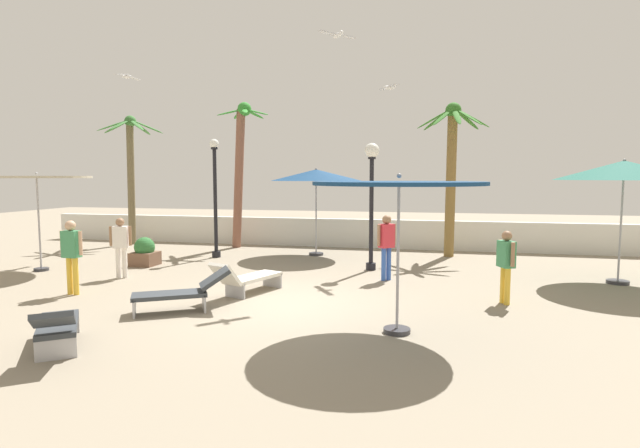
# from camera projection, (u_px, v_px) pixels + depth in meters

# --- Properties ---
(ground_plane) EXTENTS (56.00, 56.00, 0.00)m
(ground_plane) POSITION_uv_depth(u_px,v_px,m) (287.00, 305.00, 10.30)
(ground_plane) COLOR gray
(boundary_wall) EXTENTS (25.20, 0.30, 1.06)m
(boundary_wall) POSITION_uv_depth(u_px,v_px,m) (354.00, 233.00, 18.75)
(boundary_wall) COLOR silver
(boundary_wall) RESTS_ON ground_plane
(patio_umbrella_0) EXTENTS (3.03, 3.03, 2.93)m
(patio_umbrella_0) POSITION_uv_depth(u_px,v_px,m) (316.00, 176.00, 16.66)
(patio_umbrella_0) COLOR #333338
(patio_umbrella_0) RESTS_ON ground_plane
(patio_umbrella_1) EXTENTS (3.19, 3.19, 3.07)m
(patio_umbrella_1) POSITION_uv_depth(u_px,v_px,m) (624.00, 171.00, 12.14)
(patio_umbrella_1) COLOR #333338
(patio_umbrella_1) RESTS_ON ground_plane
(patio_umbrella_2) EXTENTS (2.84, 2.84, 2.76)m
(patio_umbrella_2) POSITION_uv_depth(u_px,v_px,m) (37.00, 180.00, 13.85)
(patio_umbrella_2) COLOR #333338
(patio_umbrella_2) RESTS_ON ground_plane
(patio_umbrella_3) EXTENTS (2.86, 2.86, 2.69)m
(patio_umbrella_3) POSITION_uv_depth(u_px,v_px,m) (399.00, 189.00, 8.26)
(patio_umbrella_3) COLOR #333338
(patio_umbrella_3) RESTS_ON ground_plane
(palm_tree_0) EXTENTS (1.93, 1.90, 5.35)m
(palm_tree_0) POSITION_uv_depth(u_px,v_px,m) (240.00, 161.00, 18.46)
(palm_tree_0) COLOR brown
(palm_tree_0) RESTS_ON ground_plane
(palm_tree_1) EXTENTS (2.45, 2.45, 4.98)m
(palm_tree_1) POSITION_uv_depth(u_px,v_px,m) (131.00, 162.00, 19.39)
(palm_tree_1) COLOR brown
(palm_tree_1) RESTS_ON ground_plane
(palm_tree_2) EXTENTS (2.33, 2.33, 5.03)m
(palm_tree_2) POSITION_uv_depth(u_px,v_px,m) (452.00, 161.00, 16.33)
(palm_tree_2) COLOR brown
(palm_tree_2) RESTS_ON ground_plane
(lamp_post_0) EXTENTS (0.42, 0.42, 3.57)m
(lamp_post_0) POSITION_uv_depth(u_px,v_px,m) (372.00, 186.00, 14.00)
(lamp_post_0) COLOR black
(lamp_post_0) RESTS_ON ground_plane
(lamp_post_1) EXTENTS (0.30, 0.30, 3.85)m
(lamp_post_1) POSITION_uv_depth(u_px,v_px,m) (215.00, 193.00, 16.26)
(lamp_post_1) COLOR black
(lamp_post_1) RESTS_ON ground_plane
(lounge_chair_0) EXTENTS (1.55, 1.81, 0.82)m
(lounge_chair_0) POSITION_uv_depth(u_px,v_px,m) (57.00, 325.00, 7.58)
(lounge_chair_0) COLOR #B7B7BC
(lounge_chair_0) RESTS_ON ground_plane
(lounge_chair_1) EXTENTS (1.17, 1.96, 0.84)m
(lounge_chair_1) POSITION_uv_depth(u_px,v_px,m) (247.00, 278.00, 11.23)
(lounge_chair_1) COLOR #B7B7BC
(lounge_chair_1) RESTS_ON ground_plane
(lounge_chair_2) EXTENTS (1.89, 1.42, 0.83)m
(lounge_chair_2) POSITION_uv_depth(u_px,v_px,m) (182.00, 292.00, 9.79)
(lounge_chair_2) COLOR #B7B7BC
(lounge_chair_2) RESTS_ON ground_plane
(guest_0) EXTENTS (0.44, 0.42, 1.67)m
(guest_0) POSITION_uv_depth(u_px,v_px,m) (386.00, 241.00, 12.70)
(guest_0) COLOR #3359B2
(guest_0) RESTS_ON ground_plane
(guest_1) EXTENTS (0.36, 0.52, 1.53)m
(guest_1) POSITION_uv_depth(u_px,v_px,m) (506.00, 260.00, 10.34)
(guest_1) COLOR gold
(guest_1) RESTS_ON ground_plane
(guest_2) EXTENTS (0.56, 0.24, 1.67)m
(guest_2) POSITION_uv_depth(u_px,v_px,m) (71.00, 250.00, 11.15)
(guest_2) COLOR gold
(guest_2) RESTS_ON ground_plane
(guest_3) EXTENTS (0.53, 0.35, 1.57)m
(guest_3) POSITION_uv_depth(u_px,v_px,m) (121.00, 242.00, 13.00)
(guest_3) COLOR silver
(guest_3) RESTS_ON ground_plane
(seagull_0) EXTENTS (0.82, 0.81, 0.14)m
(seagull_0) POSITION_uv_depth(u_px,v_px,m) (338.00, 35.00, 12.03)
(seagull_0) COLOR white
(seagull_1) EXTENTS (0.67, 0.92, 0.14)m
(seagull_1) POSITION_uv_depth(u_px,v_px,m) (389.00, 87.00, 14.11)
(seagull_1) COLOR white
(seagull_2) EXTENTS (0.38, 1.27, 0.15)m
(seagull_2) POSITION_uv_depth(u_px,v_px,m) (127.00, 76.00, 17.01)
(seagull_2) COLOR white
(planter) EXTENTS (0.70, 0.70, 0.85)m
(planter) POSITION_uv_depth(u_px,v_px,m) (145.00, 253.00, 14.91)
(planter) COLOR brown
(planter) RESTS_ON ground_plane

